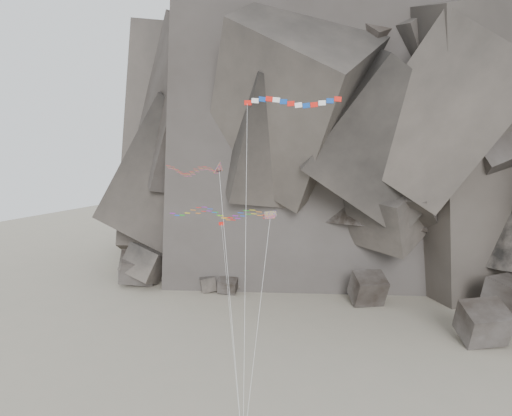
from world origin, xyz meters
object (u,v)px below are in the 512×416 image
at_px(banner_kite, 291,104).
at_px(parafoil_kite, 216,213).
at_px(delta_kite, 190,170).
at_px(pennant_kite, 225,264).

relative_size(banner_kite, parafoil_kite, 1.55).
bearing_deg(delta_kite, parafoil_kite, -18.92).
bearing_deg(parafoil_kite, pennant_kite, -4.22).
distance_m(delta_kite, parafoil_kite, 8.17).
distance_m(delta_kite, pennant_kite, 12.23).
distance_m(parafoil_kite, pennant_kite, 5.50).
xyz_separation_m(banner_kite, pennant_kite, (-6.93, -0.89, -16.36)).
relative_size(banner_kite, pennant_kite, 1.72).
xyz_separation_m(delta_kite, parafoil_kite, (5.77, -4.15, -4.04)).
bearing_deg(delta_kite, pennant_kite, -13.67).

